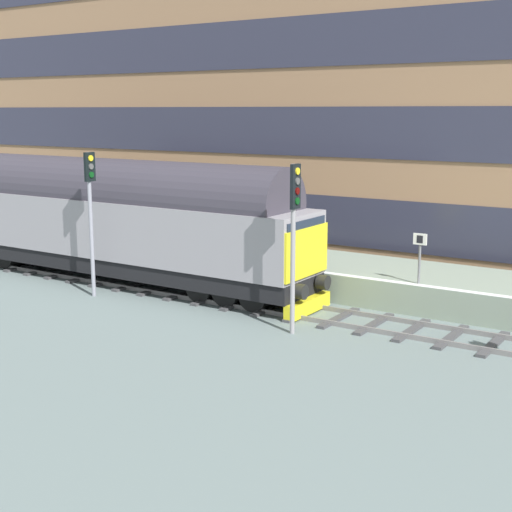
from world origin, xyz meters
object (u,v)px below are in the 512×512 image
signal_post_mid (294,225)px  platform_number_sign (420,250)px  signal_post_far (91,206)px  waiting_passenger (111,216)px  diesel_locomotive (105,216)px

signal_post_mid → platform_number_sign: size_ratio=3.06×
signal_post_far → waiting_passenger: (4.71, 3.63, -1.22)m
signal_post_mid → platform_number_sign: signal_post_mid is taller
signal_post_far → waiting_passenger: bearing=37.6°
waiting_passenger → diesel_locomotive: bearing=142.0°
platform_number_sign → signal_post_mid: bearing=149.9°
signal_post_far → platform_number_sign: size_ratio=3.11×
diesel_locomotive → platform_number_sign: bearing=-80.8°
signal_post_mid → waiting_passenger: 12.69m
platform_number_sign → waiting_passenger: (0.74, 14.02, -0.11)m
diesel_locomotive → waiting_passenger: bearing=40.0°
diesel_locomotive → signal_post_far: 2.60m
signal_post_mid → platform_number_sign: 4.72m
platform_number_sign → waiting_passenger: bearing=87.0°
diesel_locomotive → signal_post_mid: (-2.06, -9.50, 0.74)m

